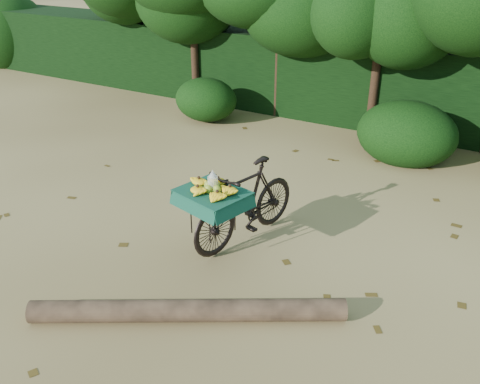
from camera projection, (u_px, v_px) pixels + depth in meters
The scene contains 7 objects.
ground at pixel (214, 241), 7.04m from camera, with size 80.00×80.00×0.00m, color tan.
vendor_bicycle at pixel (245, 202), 6.81m from camera, with size 1.10×1.99×1.14m.
fallen_log at pixel (188, 311), 5.51m from camera, with size 0.25×0.25×3.43m, color brown.
hedge_backdrop at pixel (364, 80), 11.50m from camera, with size 26.00×1.80×1.80m, color black.
tree_row at pixel (328, 32), 10.69m from camera, with size 14.50×2.00×4.00m, color black, non-canonical shape.
bush_clumps at pixel (354, 128), 9.93m from camera, with size 8.80×1.70×0.90m, color black, non-canonical shape.
leaf_litter at pixel (238, 220), 7.54m from camera, with size 7.00×7.30×0.01m, color #493713, non-canonical shape.
Camera 1 is at (3.36, -4.99, 3.73)m, focal length 38.00 mm.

